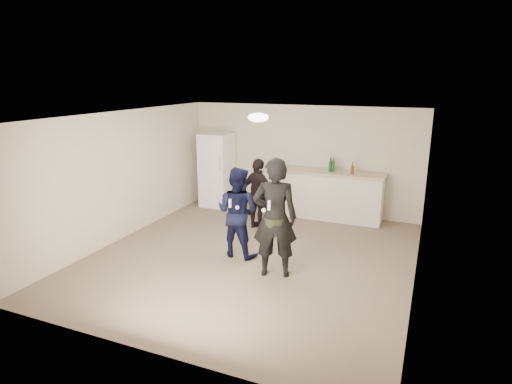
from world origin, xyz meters
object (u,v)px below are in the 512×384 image
at_px(counter, 323,195).
at_px(spectator, 258,194).
at_px(fridge, 217,170).
at_px(shaker, 278,163).
at_px(man, 237,212).
at_px(woman, 275,218).

height_order(counter, spectator, spectator).
bearing_deg(counter, fridge, -178.50).
height_order(shaker, spectator, spectator).
height_order(fridge, man, fridge).
bearing_deg(man, shaker, -80.80).
xyz_separation_m(shaker, man, (0.21, -2.70, -0.36)).
relative_size(man, woman, 0.83).
relative_size(fridge, shaker, 10.59).
bearing_deg(woman, spectator, -78.15).
relative_size(fridge, spectator, 1.19).
bearing_deg(shaker, man, -85.50).
xyz_separation_m(fridge, man, (1.79, -2.62, -0.09)).
bearing_deg(shaker, counter, -0.48).
relative_size(fridge, man, 1.11).
bearing_deg(fridge, woman, -49.39).
xyz_separation_m(fridge, woman, (2.68, -3.12, 0.07)).
relative_size(counter, woman, 1.34).
relative_size(fridge, woman, 0.93).
xyz_separation_m(counter, shaker, (-1.10, 0.01, 0.65)).
relative_size(counter, shaker, 15.29).
bearing_deg(woman, man, -46.54).
bearing_deg(spectator, shaker, -66.01).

